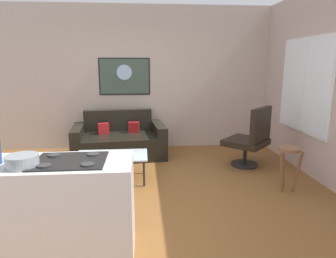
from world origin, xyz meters
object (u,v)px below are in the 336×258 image
armchair (251,138)px  bar_stool (288,158)px  wall_painting (125,76)px  couch (119,142)px  mixing_bowl (22,161)px  coffee_table (112,157)px

armchair → bar_stool: bearing=-80.8°
wall_painting → armchair: bearing=-32.7°
armchair → wall_painting: 2.69m
couch → mixing_bowl: mixing_bowl is taller
coffee_table → bar_stool: (2.40, -0.56, 0.10)m
coffee_table → armchair: (2.24, 0.42, 0.12)m
armchair → couch: bearing=160.2°
coffee_table → armchair: size_ratio=1.02×
coffee_table → couch: bearing=89.0°
coffee_table → bar_stool: bearing=-13.1°
armchair → bar_stool: armchair is taller
wall_painting → couch: bearing=-100.1°
mixing_bowl → wall_painting: size_ratio=0.26×
coffee_table → mixing_bowl: bearing=-105.4°
mixing_bowl → bar_stool: bearing=23.9°
coffee_table → armchair: bearing=10.7°
couch → bar_stool: (2.37, -1.78, 0.19)m
mixing_bowl → coffee_table: bearing=74.6°
coffee_table → bar_stool: size_ratio=1.72×
couch → wall_painting: (0.10, 0.56, 1.17)m
couch → mixing_bowl: 3.18m
couch → armchair: armchair is taller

